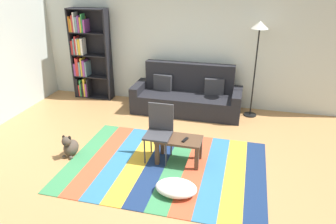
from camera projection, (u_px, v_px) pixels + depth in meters
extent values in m
plane|color=#B27F4C|center=(158.00, 159.00, 5.15)|extent=(14.00, 14.00, 0.00)
cube|color=silver|center=(190.00, 43.00, 6.87)|extent=(6.80, 0.10, 2.70)
cube|color=#387F4C|center=(86.00, 154.00, 5.28)|extent=(0.30, 2.17, 0.01)
cube|color=#C64C2D|center=(103.00, 157.00, 5.21)|extent=(0.30, 2.17, 0.01)
cube|color=teal|center=(120.00, 159.00, 5.15)|extent=(0.30, 2.17, 0.01)
cube|color=gold|center=(138.00, 162.00, 5.08)|extent=(0.30, 2.17, 0.01)
cube|color=navy|center=(156.00, 165.00, 5.01)|extent=(0.30, 2.17, 0.01)
cube|color=#387F4C|center=(175.00, 167.00, 4.94)|extent=(0.30, 2.17, 0.01)
cube|color=#C64C2D|center=(194.00, 170.00, 4.87)|extent=(0.30, 2.17, 0.01)
cube|color=teal|center=(214.00, 173.00, 4.80)|extent=(0.30, 2.17, 0.01)
cube|color=gold|center=(235.00, 176.00, 4.74)|extent=(0.30, 2.17, 0.01)
cube|color=navy|center=(256.00, 179.00, 4.67)|extent=(0.30, 2.17, 0.01)
cube|color=black|center=(186.00, 104.00, 6.79)|extent=(1.90, 0.80, 0.40)
cube|color=black|center=(189.00, 77.00, 6.85)|extent=(1.90, 0.20, 0.60)
cube|color=black|center=(139.00, 96.00, 6.99)|extent=(0.18, 0.80, 0.56)
cube|color=black|center=(236.00, 105.00, 6.52)|extent=(0.18, 0.80, 0.56)
cube|color=#333338|center=(163.00, 83.00, 6.93)|extent=(0.42, 0.19, 0.36)
cube|color=#333338|center=(214.00, 87.00, 6.68)|extent=(0.42, 0.19, 0.36)
cube|color=black|center=(74.00, 54.00, 7.38)|extent=(0.04, 0.28, 2.04)
cube|color=black|center=(109.00, 56.00, 7.19)|extent=(0.04, 0.28, 2.04)
cube|color=black|center=(94.00, 54.00, 7.40)|extent=(0.90, 0.01, 2.04)
cube|color=black|center=(95.00, 96.00, 7.69)|extent=(0.86, 0.28, 0.02)
cube|color=black|center=(93.00, 76.00, 7.49)|extent=(0.86, 0.28, 0.02)
cube|color=black|center=(91.00, 55.00, 7.28)|extent=(0.86, 0.28, 0.02)
cube|color=black|center=(89.00, 33.00, 7.08)|extent=(0.86, 0.28, 0.02)
cube|color=black|center=(86.00, 9.00, 6.88)|extent=(0.86, 0.28, 0.02)
cube|color=black|center=(78.00, 86.00, 7.65)|extent=(0.05, 0.18, 0.44)
cube|color=red|center=(82.00, 89.00, 7.70)|extent=(0.03, 0.25, 0.27)
cube|color=green|center=(82.00, 87.00, 7.66)|extent=(0.03, 0.22, 0.40)
cube|color=black|center=(85.00, 88.00, 7.67)|extent=(0.05, 0.25, 0.33)
cube|color=gold|center=(86.00, 87.00, 7.61)|extent=(0.04, 0.19, 0.43)
cube|color=purple|center=(88.00, 89.00, 7.64)|extent=(0.04, 0.22, 0.32)
cube|color=black|center=(89.00, 87.00, 7.60)|extent=(0.03, 0.21, 0.43)
cube|color=purple|center=(77.00, 69.00, 7.51)|extent=(0.04, 0.26, 0.29)
cube|color=red|center=(78.00, 66.00, 7.46)|extent=(0.03, 0.23, 0.43)
cube|color=red|center=(79.00, 67.00, 7.43)|extent=(0.04, 0.17, 0.40)
cube|color=#668C99|center=(81.00, 69.00, 7.44)|extent=(0.04, 0.18, 0.33)
cube|color=gold|center=(83.00, 67.00, 7.42)|extent=(0.03, 0.21, 0.43)
cube|color=purple|center=(86.00, 68.00, 7.43)|extent=(0.05, 0.23, 0.37)
cube|color=#668C99|center=(88.00, 68.00, 7.44)|extent=(0.03, 0.26, 0.34)
cube|color=red|center=(74.00, 47.00, 7.30)|extent=(0.04, 0.26, 0.31)
cube|color=#668C99|center=(75.00, 46.00, 7.24)|extent=(0.03, 0.16, 0.35)
cube|color=red|center=(77.00, 45.00, 7.24)|extent=(0.03, 0.21, 0.41)
cube|color=silver|center=(79.00, 46.00, 7.27)|extent=(0.03, 0.25, 0.36)
cube|color=gold|center=(81.00, 46.00, 7.25)|extent=(0.05, 0.24, 0.36)
cube|color=silver|center=(83.00, 46.00, 7.21)|extent=(0.05, 0.19, 0.37)
cube|color=orange|center=(71.00, 24.00, 7.09)|extent=(0.03, 0.23, 0.33)
cube|color=gold|center=(73.00, 25.00, 7.07)|extent=(0.03, 0.18, 0.28)
cube|color=red|center=(74.00, 23.00, 7.06)|extent=(0.03, 0.22, 0.36)
cube|color=silver|center=(76.00, 22.00, 7.03)|extent=(0.04, 0.20, 0.43)
cube|color=#668C99|center=(78.00, 24.00, 7.03)|extent=(0.04, 0.19, 0.33)
cube|color=purple|center=(80.00, 24.00, 7.03)|extent=(0.04, 0.22, 0.36)
cube|color=gold|center=(83.00, 24.00, 7.04)|extent=(0.03, 0.25, 0.32)
cube|color=green|center=(83.00, 23.00, 6.97)|extent=(0.03, 0.16, 0.40)
cube|color=purple|center=(86.00, 26.00, 7.03)|extent=(0.04, 0.25, 0.28)
cube|color=#513826|center=(179.00, 140.00, 4.94)|extent=(0.70, 0.40, 0.04)
cube|color=#513826|center=(157.00, 154.00, 4.95)|extent=(0.06, 0.06, 0.37)
cube|color=#513826|center=(197.00, 159.00, 4.81)|extent=(0.06, 0.06, 0.37)
cube|color=#513826|center=(163.00, 144.00, 5.23)|extent=(0.06, 0.06, 0.37)
cube|color=#513826|center=(200.00, 148.00, 5.09)|extent=(0.06, 0.06, 0.37)
ellipsoid|color=white|center=(176.00, 188.00, 4.32)|extent=(0.57, 0.40, 0.18)
ellipsoid|color=#473D33|center=(71.00, 148.00, 5.24)|extent=(0.22, 0.30, 0.26)
sphere|color=#473D33|center=(66.00, 141.00, 5.08)|extent=(0.15, 0.15, 0.15)
ellipsoid|color=black|center=(64.00, 144.00, 5.03)|extent=(0.06, 0.07, 0.05)
ellipsoid|color=black|center=(64.00, 137.00, 5.09)|extent=(0.05, 0.04, 0.08)
ellipsoid|color=black|center=(70.00, 138.00, 5.06)|extent=(0.05, 0.04, 0.08)
sphere|color=#473D33|center=(64.00, 157.00, 5.18)|extent=(0.06, 0.06, 0.06)
sphere|color=#473D33|center=(71.00, 158.00, 5.15)|extent=(0.06, 0.06, 0.06)
cylinder|color=black|center=(250.00, 115.00, 6.72)|extent=(0.26, 0.26, 0.02)
cylinder|color=black|center=(255.00, 74.00, 6.36)|extent=(0.03, 0.03, 1.76)
cone|color=white|center=(260.00, 25.00, 5.98)|extent=(0.32, 0.32, 0.14)
cube|color=black|center=(185.00, 140.00, 4.87)|extent=(0.08, 0.16, 0.02)
cube|color=#38383D|center=(158.00, 135.00, 4.98)|extent=(0.40, 0.40, 0.03)
cube|color=#38383D|center=(161.00, 116.00, 5.04)|extent=(0.40, 0.03, 0.44)
cylinder|color=#38383D|center=(145.00, 152.00, 4.96)|extent=(0.02, 0.02, 0.42)
cylinder|color=#38383D|center=(166.00, 155.00, 4.88)|extent=(0.02, 0.02, 0.42)
cylinder|color=#38383D|center=(151.00, 142.00, 5.26)|extent=(0.02, 0.02, 0.42)
cylinder|color=#38383D|center=(171.00, 144.00, 5.18)|extent=(0.02, 0.02, 0.42)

